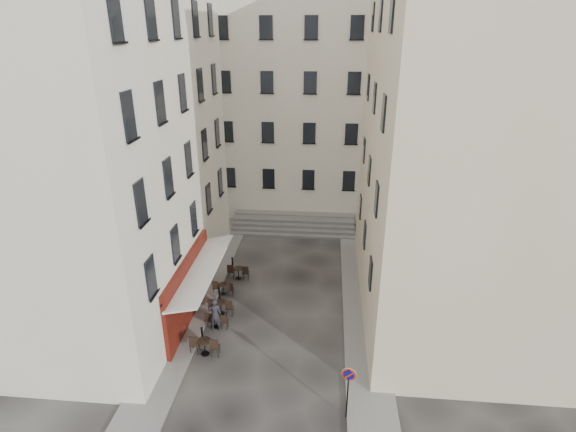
# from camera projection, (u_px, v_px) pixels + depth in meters

# --- Properties ---
(ground) EXTENTS (90.00, 90.00, 0.00)m
(ground) POSITION_uv_depth(u_px,v_px,m) (273.00, 335.00, 22.17)
(ground) COLOR black
(ground) RESTS_ON ground
(sidewalk_left) EXTENTS (2.00, 22.00, 0.12)m
(sidewalk_left) POSITION_uv_depth(u_px,v_px,m) (205.00, 286.00, 26.20)
(sidewalk_left) COLOR slate
(sidewalk_left) RESTS_ON ground
(sidewalk_right) EXTENTS (2.00, 18.00, 0.12)m
(sidewalk_right) POSITION_uv_depth(u_px,v_px,m) (361.00, 304.00, 24.52)
(sidewalk_right) COLOR slate
(sidewalk_right) RESTS_ON ground
(building_left) EXTENTS (12.20, 16.20, 20.60)m
(building_left) POSITION_uv_depth(u_px,v_px,m) (63.00, 110.00, 21.81)
(building_left) COLOR beige
(building_left) RESTS_ON ground
(building_right) EXTENTS (12.20, 14.20, 18.60)m
(building_right) POSITION_uv_depth(u_px,v_px,m) (503.00, 137.00, 20.87)
(building_right) COLOR #C5B992
(building_right) RESTS_ON ground
(building_back) EXTENTS (18.20, 10.20, 18.60)m
(building_back) POSITION_uv_depth(u_px,v_px,m) (288.00, 91.00, 36.07)
(building_back) COLOR beige
(building_back) RESTS_ON ground
(cafe_storefront) EXTENTS (1.74, 7.30, 3.50)m
(cafe_storefront) POSITION_uv_depth(u_px,v_px,m) (190.00, 287.00, 22.72)
(cafe_storefront) COLOR #47100A
(cafe_storefront) RESTS_ON ground
(stone_steps) EXTENTS (9.00, 3.15, 0.80)m
(stone_steps) POSITION_uv_depth(u_px,v_px,m) (293.00, 225.00, 33.55)
(stone_steps) COLOR #585653
(stone_steps) RESTS_ON ground
(bollard_near) EXTENTS (0.12, 0.12, 0.98)m
(bollard_near) POSITION_uv_depth(u_px,v_px,m) (202.00, 335.00, 21.32)
(bollard_near) COLOR black
(bollard_near) RESTS_ON ground
(bollard_mid) EXTENTS (0.12, 0.12, 0.98)m
(bollard_mid) POSITION_uv_depth(u_px,v_px,m) (219.00, 295.00, 24.53)
(bollard_mid) COLOR black
(bollard_mid) RESTS_ON ground
(bollard_far) EXTENTS (0.12, 0.12, 0.98)m
(bollard_far) POSITION_uv_depth(u_px,v_px,m) (232.00, 264.00, 27.75)
(bollard_far) COLOR black
(bollard_far) RESTS_ON ground
(no_parking_sign) EXTENTS (0.53, 0.15, 2.37)m
(no_parking_sign) POSITION_uv_depth(u_px,v_px,m) (348.00, 383.00, 16.83)
(no_parking_sign) COLOR black
(no_parking_sign) RESTS_ON ground
(bistro_table_a) EXTENTS (1.40, 0.65, 0.98)m
(bistro_table_a) POSITION_uv_depth(u_px,v_px,m) (205.00, 345.00, 20.65)
(bistro_table_a) COLOR black
(bistro_table_a) RESTS_ON ground
(bistro_table_b) EXTENTS (1.18, 0.55, 0.83)m
(bistro_table_b) POSITION_uv_depth(u_px,v_px,m) (217.00, 320.00, 22.56)
(bistro_table_b) COLOR black
(bistro_table_b) RESTS_ON ground
(bistro_table_c) EXTENTS (1.32, 0.62, 0.93)m
(bistro_table_c) POSITION_uv_depth(u_px,v_px,m) (221.00, 306.00, 23.59)
(bistro_table_c) COLOR black
(bistro_table_c) RESTS_ON ground
(bistro_table_d) EXTENTS (1.20, 0.56, 0.84)m
(bistro_table_d) POSITION_uv_depth(u_px,v_px,m) (223.00, 288.00, 25.33)
(bistro_table_d) COLOR black
(bistro_table_d) RESTS_ON ground
(bistro_table_e) EXTENTS (1.31, 0.61, 0.92)m
(bistro_table_e) POSITION_uv_depth(u_px,v_px,m) (238.00, 272.00, 26.93)
(bistro_table_e) COLOR black
(bistro_table_e) RESTS_ON ground
(pedestrian) EXTENTS (0.71, 0.51, 1.81)m
(pedestrian) POSITION_uv_depth(u_px,v_px,m) (215.00, 314.00, 22.19)
(pedestrian) COLOR #242329
(pedestrian) RESTS_ON ground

